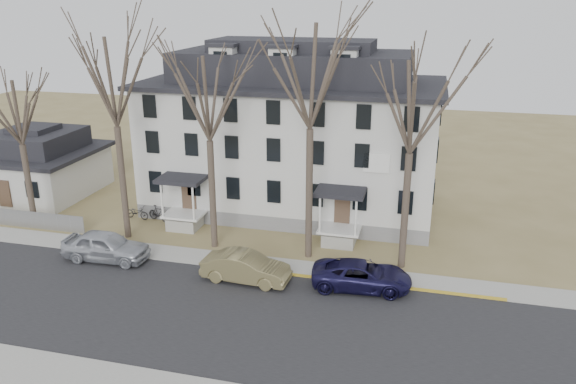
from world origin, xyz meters
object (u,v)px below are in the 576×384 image
(tree_far_left, at_px, (112,76))
(bicycle_left, at_px, (137,213))
(tree_mid_right, at_px, (413,101))
(tree_mid_left, at_px, (208,92))
(bicycle_right, at_px, (159,214))
(car_silver, at_px, (106,247))
(small_house, at_px, (39,165))
(car_tan, at_px, (246,268))
(tree_bungalow, at_px, (16,108))
(car_navy, at_px, (362,276))
(tree_center, at_px, (311,69))
(boarding_house, at_px, (292,135))

(tree_far_left, bearing_deg, bicycle_left, 107.19)
(tree_mid_right, bearing_deg, tree_mid_left, 180.00)
(bicycle_right, bearing_deg, car_silver, -163.72)
(small_house, bearing_deg, bicycle_left, -18.17)
(bicycle_left, bearing_deg, car_tan, -115.83)
(small_house, height_order, tree_bungalow, tree_bungalow)
(tree_bungalow, relative_size, car_silver, 2.10)
(tree_bungalow, relative_size, car_navy, 2.04)
(tree_bungalow, bearing_deg, bicycle_right, 20.19)
(tree_far_left, xyz_separation_m, tree_mid_left, (6.00, 0.00, -0.74))
(tree_center, height_order, tree_mid_right, tree_center)
(car_tan, relative_size, bicycle_left, 2.64)
(car_silver, xyz_separation_m, car_tan, (8.80, -0.48, -0.07))
(small_house, xyz_separation_m, bicycle_right, (11.78, -3.33, -1.69))
(small_house, height_order, tree_mid_left, tree_mid_left)
(car_navy, bearing_deg, tree_bungalow, 77.25)
(tree_far_left, height_order, tree_mid_left, tree_far_left)
(tree_mid_right, relative_size, car_tan, 2.62)
(boarding_house, distance_m, tree_far_left, 13.12)
(tree_mid_left, relative_size, car_navy, 2.41)
(car_navy, bearing_deg, tree_far_left, 73.76)
(tree_mid_left, height_order, tree_bungalow, tree_mid_left)
(boarding_house, height_order, car_navy, boarding_house)
(tree_far_left, distance_m, tree_mid_right, 17.52)
(small_house, relative_size, car_tan, 1.79)
(tree_mid_left, distance_m, car_tan, 10.20)
(tree_center, bearing_deg, tree_mid_left, 180.00)
(tree_mid_left, relative_size, tree_bungalow, 1.18)
(tree_far_left, relative_size, bicycle_left, 7.47)
(bicycle_right, bearing_deg, car_navy, -93.75)
(tree_center, relative_size, car_navy, 2.78)
(small_house, xyz_separation_m, car_silver, (11.56, -9.63, -1.38))
(tree_far_left, xyz_separation_m, tree_center, (12.00, 0.00, 0.74))
(car_silver, xyz_separation_m, bicycle_left, (-1.45, 6.31, -0.39))
(car_tan, bearing_deg, tree_mid_right, -61.30)
(boarding_house, bearing_deg, bicycle_right, -147.21)
(tree_mid_left, bearing_deg, tree_bungalow, 180.00)
(boarding_house, xyz_separation_m, tree_mid_right, (8.50, -8.15, 4.22))
(tree_mid_right, xyz_separation_m, car_navy, (-1.93, -3.15, -8.87))
(tree_center, xyz_separation_m, bicycle_left, (-12.89, 2.88, -10.60))
(small_house, relative_size, tree_bungalow, 0.81)
(boarding_house, xyz_separation_m, bicycle_right, (-8.22, -5.29, -4.82))
(boarding_house, height_order, car_silver, boarding_house)
(tree_center, bearing_deg, bicycle_right, 165.68)
(tree_far_left, relative_size, tree_mid_left, 1.08)
(small_house, relative_size, bicycle_right, 4.71)
(tree_center, distance_m, car_silver, 15.72)
(tree_far_left, relative_size, car_tan, 2.83)
(tree_mid_right, height_order, tree_bungalow, tree_mid_right)
(small_house, relative_size, bicycle_left, 4.74)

